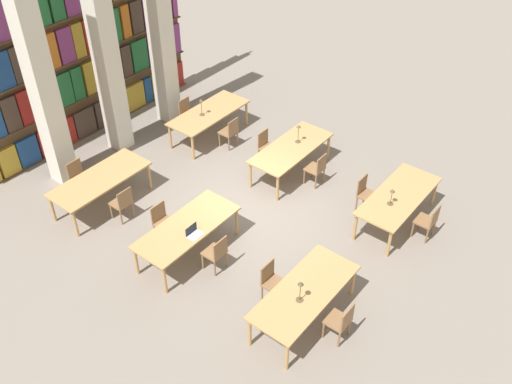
{
  "coord_description": "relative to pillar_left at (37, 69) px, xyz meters",
  "views": [
    {
      "loc": [
        -7.83,
        -6.5,
        8.73
      ],
      "look_at": [
        0.0,
        -0.28,
        0.69
      ],
      "focal_mm": 40.0,
      "sensor_mm": 36.0,
      "label": 1
    }
  ],
  "objects": [
    {
      "name": "reading_table_3",
      "position": [
        3.7,
        -4.33,
        -2.3
      ],
      "size": [
        2.37,
        0.99,
        0.77
      ],
      "color": "tan",
      "rests_on": "ground_plane"
    },
    {
      "name": "chair_6",
      "position": [
        3.71,
        -5.11,
        -2.53
      ],
      "size": [
        0.42,
        0.4,
        0.87
      ],
      "color": "olive",
      "rests_on": "ground_plane"
    },
    {
      "name": "chair_5",
      "position": [
        0.01,
        -3.55,
        -2.53
      ],
      "size": [
        0.42,
        0.4,
        0.87
      ],
      "rotation": [
        0.0,
        0.0,
        3.14
      ],
      "color": "olive",
      "rests_on": "ground_plane"
    },
    {
      "name": "pillar_left",
      "position": [
        0.0,
        0.0,
        0.0
      ],
      "size": [
        0.5,
        0.5,
        6.0
      ],
      "color": "silver",
      "rests_on": "ground_plane"
    },
    {
      "name": "chair_11",
      "position": [
        3.65,
        -0.81,
        -2.53
      ],
      "size": [
        0.42,
        0.4,
        0.87
      ],
      "rotation": [
        0.0,
        0.0,
        3.14
      ],
      "color": "olive",
      "rests_on": "ground_plane"
    },
    {
      "name": "chair_9",
      "position": [
        -0.12,
        -0.83,
        -2.53
      ],
      "size": [
        0.42,
        0.4,
        0.87
      ],
      "rotation": [
        0.0,
        0.0,
        3.14
      ],
      "color": "olive",
      "rests_on": "ground_plane"
    },
    {
      "name": "desk_lamp_3",
      "position": [
        3.46,
        -1.56,
        -1.9
      ],
      "size": [
        0.14,
        0.14,
        0.49
      ],
      "color": "brown",
      "rests_on": "reading_table_5"
    },
    {
      "name": "chair_4",
      "position": [
        0.01,
        -5.11,
        -2.53
      ],
      "size": [
        0.42,
        0.4,
        0.87
      ],
      "color": "olive",
      "rests_on": "ground_plane"
    },
    {
      "name": "chair_0",
      "position": [
        0.1,
        -8.03,
        -2.53
      ],
      "size": [
        0.42,
        0.4,
        0.87
      ],
      "color": "olive",
      "rests_on": "ground_plane"
    },
    {
      "name": "desk_lamp_1",
      "position": [
        3.26,
        -7.29,
        -1.96
      ],
      "size": [
        0.14,
        0.14,
        0.41
      ],
      "color": "brown",
      "rests_on": "reading_table_1"
    },
    {
      "name": "chair_2",
      "position": [
        3.61,
        -8.08,
        -2.53
      ],
      "size": [
        0.42,
        0.4,
        0.87
      ],
      "color": "olive",
      "rests_on": "ground_plane"
    },
    {
      "name": "chair_3",
      "position": [
        3.61,
        -6.52,
        -2.53
      ],
      "size": [
        0.42,
        0.4,
        0.87
      ],
      "rotation": [
        0.0,
        0.0,
        3.14
      ],
      "color": "olive",
      "rests_on": "ground_plane"
    },
    {
      "name": "chair_1",
      "position": [
        0.1,
        -6.48,
        -2.53
      ],
      "size": [
        0.42,
        0.4,
        0.87
      ],
      "rotation": [
        0.0,
        0.0,
        3.14
      ],
      "color": "olive",
      "rests_on": "ground_plane"
    },
    {
      "name": "pillar_right",
      "position": [
        3.69,
        0.0,
        0.0
      ],
      "size": [
        0.5,
        0.5,
        6.0
      ],
      "color": "silver",
      "rests_on": "ground_plane"
    },
    {
      "name": "laptop",
      "position": [
        -0.11,
        -4.63,
        -2.19
      ],
      "size": [
        0.32,
        0.22,
        0.21
      ],
      "color": "silver",
      "rests_on": "reading_table_2"
    },
    {
      "name": "bookshelf_bank",
      "position": [
        1.85,
        1.19,
        -0.29
      ],
      "size": [
        7.25,
        0.35,
        5.5
      ],
      "color": "brown",
      "rests_on": "ground_plane"
    },
    {
      "name": "reading_table_0",
      "position": [
        0.05,
        -7.25,
        -2.3
      ],
      "size": [
        2.37,
        0.99,
        0.77
      ],
      "color": "tan",
      "rests_on": "ground_plane"
    },
    {
      "name": "reading_table_2",
      "position": [
        -0.01,
        -4.33,
        -2.3
      ],
      "size": [
        2.37,
        0.99,
        0.77
      ],
      "color": "tan",
      "rests_on": "ground_plane"
    },
    {
      "name": "reading_table_1",
      "position": [
        3.65,
        -7.3,
        -2.3
      ],
      "size": [
        2.37,
        0.99,
        0.77
      ],
      "color": "tan",
      "rests_on": "ground_plane"
    },
    {
      "name": "chair_10",
      "position": [
        3.65,
        -2.37,
        -2.53
      ],
      "size": [
        0.42,
        0.4,
        0.87
      ],
      "color": "olive",
      "rests_on": "ground_plane"
    },
    {
      "name": "desk_lamp_2",
      "position": [
        3.99,
        -4.32,
        -1.89
      ],
      "size": [
        0.14,
        0.14,
        0.5
      ],
      "color": "brown",
      "rests_on": "reading_table_3"
    },
    {
      "name": "chair_7",
      "position": [
        3.71,
        -3.55,
        -2.53
      ],
      "size": [
        0.42,
        0.4,
        0.87
      ],
      "rotation": [
        0.0,
        0.0,
        3.14
      ],
      "color": "olive",
      "rests_on": "ground_plane"
    },
    {
      "name": "chair_8",
      "position": [
        -0.12,
        -2.39,
        -2.53
      ],
      "size": [
        0.42,
        0.4,
        0.87
      ],
      "color": "olive",
      "rests_on": "ground_plane"
    },
    {
      "name": "reading_table_4",
      "position": [
        -0.07,
        -1.61,
        -2.3
      ],
      "size": [
        2.37,
        0.99,
        0.77
      ],
      "color": "tan",
      "rests_on": "ground_plane"
    },
    {
      "name": "desk_lamp_0",
      "position": [
        -0.18,
        -7.3,
        -1.91
      ],
      "size": [
        0.14,
        0.14,
        0.48
      ],
      "color": "brown",
      "rests_on": "reading_table_0"
    },
    {
      "name": "ground_plane",
      "position": [
        1.84,
        -4.41,
        -3.0
      ],
      "size": [
        40.0,
        40.0,
        0.0
      ],
      "primitive_type": "plane",
      "color": "gray"
    },
    {
      "name": "pillar_center",
      "position": [
        1.84,
        0.0,
        0.0
      ],
      "size": [
        0.5,
        0.5,
        6.0
      ],
      "color": "silver",
      "rests_on": "ground_plane"
    },
    {
      "name": "reading_table_5",
      "position": [
        3.69,
        -1.59,
        -2.3
      ],
      "size": [
        2.37,
        0.99,
        0.77
      ],
      "color": "tan",
      "rests_on": "ground_plane"
    }
  ]
}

